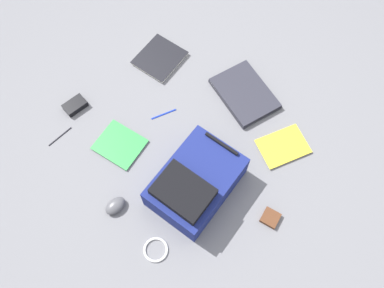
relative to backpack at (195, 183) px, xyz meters
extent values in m
plane|color=slate|center=(-0.19, 0.13, -0.09)|extent=(3.85, 3.85, 0.00)
cube|color=navy|center=(0.00, 0.01, -0.01)|extent=(0.38, 0.47, 0.15)
cube|color=black|center=(0.02, -0.08, 0.09)|extent=(0.27, 0.23, 0.05)
cylinder|color=black|center=(-0.04, 0.20, 0.07)|extent=(0.18, 0.05, 0.02)
cube|color=#24242C|center=(-0.22, 0.54, -0.08)|extent=(0.37, 0.29, 0.02)
cube|color=#2D2D38|center=(-0.22, 0.54, -0.06)|extent=(0.36, 0.29, 0.01)
cube|color=silver|center=(-0.69, 0.34, -0.08)|extent=(0.26, 0.27, 0.02)
cube|color=black|center=(-0.69, 0.34, -0.07)|extent=(0.27, 0.28, 0.00)
cube|color=silver|center=(-0.41, -0.13, -0.08)|extent=(0.26, 0.24, 0.01)
cube|color=#2D8C3F|center=(-0.41, -0.13, -0.08)|extent=(0.27, 0.25, 0.00)
cube|color=silver|center=(0.12, 0.47, -0.08)|extent=(0.23, 0.27, 0.01)
cube|color=yellow|center=(0.12, 0.47, -0.08)|extent=(0.23, 0.27, 0.00)
ellipsoid|color=#4C4C51|center=(-0.17, -0.33, -0.06)|extent=(0.07, 0.10, 0.04)
torus|color=silver|center=(0.10, -0.32, -0.08)|extent=(0.11, 0.11, 0.01)
cube|color=black|center=(-0.74, -0.17, -0.07)|extent=(0.07, 0.11, 0.03)
cylinder|color=#1933B2|center=(-0.41, 0.14, -0.08)|extent=(0.05, 0.13, 0.01)
cylinder|color=black|center=(-0.65, -0.33, -0.08)|extent=(0.02, 0.14, 0.01)
cube|color=#59331E|center=(0.33, 0.17, -0.07)|extent=(0.10, 0.10, 0.02)
camera|label=1|loc=(0.45, -0.40, 1.75)|focal=38.09mm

